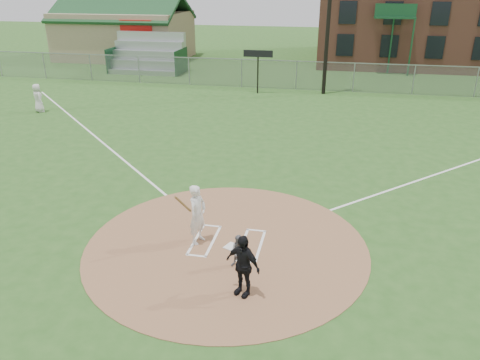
% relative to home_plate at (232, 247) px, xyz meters
% --- Properties ---
extents(ground, '(140.00, 140.00, 0.00)m').
position_rel_home_plate_xyz_m(ground, '(-0.19, 0.08, -0.03)').
color(ground, '#28531C').
rests_on(ground, ground).
extents(dirt_circle, '(8.40, 8.40, 0.02)m').
position_rel_home_plate_xyz_m(dirt_circle, '(-0.19, 0.08, -0.02)').
color(dirt_circle, '#9A6B49').
rests_on(dirt_circle, ground).
extents(home_plate, '(0.52, 0.52, 0.03)m').
position_rel_home_plate_xyz_m(home_plate, '(0.00, 0.00, 0.00)').
color(home_plate, silver).
rests_on(home_plate, dirt_circle).
extents(foul_line_first, '(17.04, 17.04, 0.01)m').
position_rel_home_plate_xyz_m(foul_line_first, '(8.81, 9.08, -0.03)').
color(foul_line_first, white).
rests_on(foul_line_first, ground).
extents(foul_line_third, '(17.04, 17.04, 0.01)m').
position_rel_home_plate_xyz_m(foul_line_third, '(-9.19, 9.08, -0.03)').
color(foul_line_third, white).
rests_on(foul_line_third, ground).
extents(catcher, '(0.48, 0.37, 0.97)m').
position_rel_home_plate_xyz_m(catcher, '(0.41, -0.95, 0.47)').
color(catcher, slate).
rests_on(catcher, dirt_circle).
extents(umpire, '(1.06, 0.78, 1.67)m').
position_rel_home_plate_xyz_m(umpire, '(0.74, -2.10, 0.82)').
color(umpire, black).
rests_on(umpire, dirt_circle).
extents(ondeck_player, '(0.96, 0.94, 1.67)m').
position_rel_home_plate_xyz_m(ondeck_player, '(-14.66, 12.75, 0.80)').
color(ondeck_player, silver).
rests_on(ondeck_player, ground).
extents(batters_boxes, '(2.08, 1.88, 0.01)m').
position_rel_home_plate_xyz_m(batters_boxes, '(-0.19, 0.23, -0.01)').
color(batters_boxes, white).
rests_on(batters_boxes, dirt_circle).
extents(batter_at_plate, '(0.79, 1.06, 1.85)m').
position_rel_home_plate_xyz_m(batter_at_plate, '(-1.07, 0.12, 0.91)').
color(batter_at_plate, silver).
rests_on(batter_at_plate, dirt_circle).
extents(outfield_fence, '(56.08, 0.08, 2.03)m').
position_rel_home_plate_xyz_m(outfield_fence, '(-0.19, 22.08, 0.98)').
color(outfield_fence, slate).
rests_on(outfield_fence, ground).
extents(bleachers, '(6.08, 3.20, 3.20)m').
position_rel_home_plate_xyz_m(bleachers, '(-13.19, 26.28, 1.56)').
color(bleachers, '#B7BABF').
rests_on(bleachers, ground).
extents(clubhouse, '(12.20, 8.71, 6.23)m').
position_rel_home_plate_xyz_m(clubhouse, '(-18.19, 33.08, 2.36)').
color(clubhouse, tan).
rests_on(clubhouse, ground).
extents(scoreboard_sign, '(2.00, 0.10, 2.93)m').
position_rel_home_plate_xyz_m(scoreboard_sign, '(-2.69, 20.28, 2.35)').
color(scoreboard_sign, black).
rests_on(scoreboard_sign, ground).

